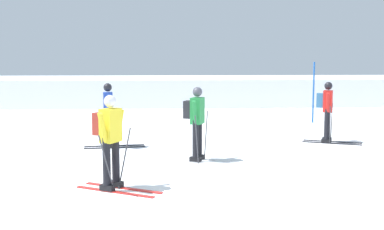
% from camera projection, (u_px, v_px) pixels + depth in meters
% --- Properties ---
extents(ground_plane, '(120.00, 120.00, 0.00)m').
position_uv_depth(ground_plane, '(256.00, 202.00, 7.78)').
color(ground_plane, white).
extents(far_snow_ridge, '(80.00, 6.65, 1.35)m').
position_uv_depth(far_snow_ridge, '(190.00, 90.00, 25.69)').
color(far_snow_ridge, white).
rests_on(far_snow_ridge, ground).
extents(skier_green, '(1.62, 0.95, 1.71)m').
position_uv_depth(skier_green, '(196.00, 120.00, 10.79)').
color(skier_green, silver).
rests_on(skier_green, ground).
extents(skier_blue, '(1.63, 1.00, 1.71)m').
position_uv_depth(skier_blue, '(109.00, 113.00, 12.49)').
color(skier_blue, black).
rests_on(skier_blue, ground).
extents(skier_yellow, '(1.58, 1.10, 1.71)m').
position_uv_depth(skier_yellow, '(110.00, 137.00, 8.40)').
color(skier_yellow, red).
rests_on(skier_yellow, ground).
extents(skier_red, '(1.61, 0.98, 1.71)m').
position_uv_depth(skier_red, '(327.00, 109.00, 13.20)').
color(skier_red, black).
rests_on(skier_red, ground).
extents(trail_marker_pole, '(0.06, 0.06, 2.24)m').
position_uv_depth(trail_marker_pole, '(313.00, 92.00, 17.35)').
color(trail_marker_pole, '#1E56AD').
rests_on(trail_marker_pole, ground).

